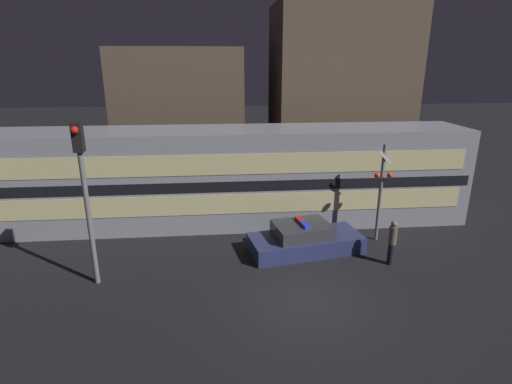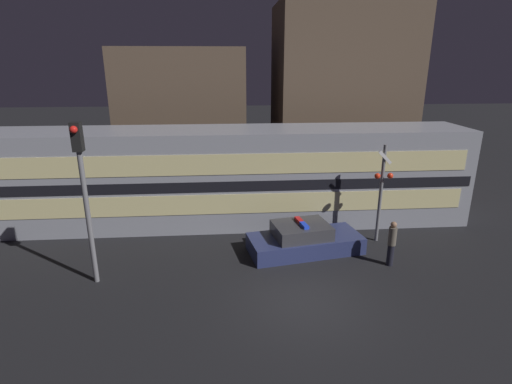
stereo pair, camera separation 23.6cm
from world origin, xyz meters
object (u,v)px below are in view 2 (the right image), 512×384
train (214,177)px  traffic_light_corner (84,186)px  pedestrian (392,243)px  crossing_signal_near (381,189)px  police_car (304,240)px

train → traffic_light_corner: size_ratio=4.24×
pedestrian → crossing_signal_near: bearing=82.1°
police_car → pedestrian: 3.28m
pedestrian → crossing_signal_near: size_ratio=0.42×
crossing_signal_near → traffic_light_corner: 11.09m
police_car → pedestrian: size_ratio=2.70×
police_car → crossing_signal_near: bearing=2.3°
crossing_signal_near → traffic_light_corner: (-10.76, -2.45, 1.16)m
police_car → crossing_signal_near: (3.24, 0.73, 1.81)m
traffic_light_corner → train: bearing=52.8°
police_car → pedestrian: pedestrian is taller
train → crossing_signal_near: train is taller
train → pedestrian: train is taller
train → pedestrian: 8.23m
train → police_car: (3.58, -3.48, -1.70)m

